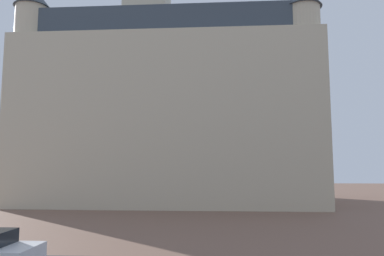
# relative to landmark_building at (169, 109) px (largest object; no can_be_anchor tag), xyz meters

# --- Properties ---
(landmark_building) EXTENTS (27.29, 15.05, 35.63)m
(landmark_building) POSITION_rel_landmark_building_xyz_m (0.00, 0.00, 0.00)
(landmark_building) COLOR beige
(landmark_building) RESTS_ON ground_plane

